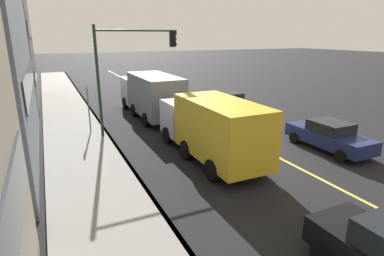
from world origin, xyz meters
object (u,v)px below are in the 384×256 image
street_sign_post (88,104)px  traffic_light_mast (129,61)px  car_silver (230,101)px  car_navy (329,136)px  truck_gray (151,94)px  truck_yellow (211,127)px

street_sign_post → traffic_light_mast: bearing=-118.1°
car_silver → car_navy: bearing=179.3°
truck_gray → traffic_light_mast: (-3.65, 2.35, 2.61)m
truck_gray → street_sign_post: 5.21m
car_silver → truck_gray: size_ratio=0.52×
car_silver → truck_gray: bearing=83.2°
car_silver → truck_gray: 6.26m
traffic_light_mast → street_sign_post: size_ratio=2.05×
truck_yellow → traffic_light_mast: size_ratio=1.19×
truck_gray → truck_yellow: size_ratio=1.12×
truck_yellow → car_silver: bearing=-36.6°
truck_yellow → traffic_light_mast: 6.40m
traffic_light_mast → truck_gray: bearing=-32.8°
traffic_light_mast → car_navy: bearing=-129.1°
car_silver → truck_gray: truck_gray is taller
car_silver → street_sign_post: bearing=99.1°
car_navy → car_silver: size_ratio=1.05×
car_navy → traffic_light_mast: (6.81, 8.39, 3.51)m
truck_gray → street_sign_post: bearing=118.1°
car_silver → traffic_light_mast: traffic_light_mast is taller
car_navy → street_sign_post: street_sign_post is taller
truck_yellow → truck_gray: bearing=0.2°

